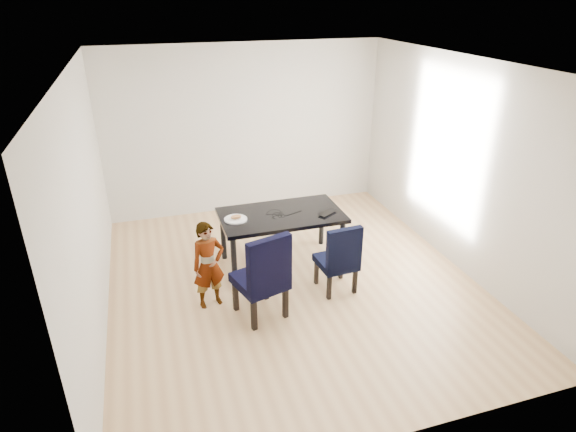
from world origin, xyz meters
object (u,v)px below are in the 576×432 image
object	(u,v)px
dining_table	(281,239)
chair_right	(336,256)
child	(209,265)
plate	(236,219)
chair_left	(259,274)
laptop	(325,212)

from	to	relation	value
dining_table	chair_right	world-z (taller)	chair_right
child	plate	bearing A→B (deg)	41.75
chair_left	laptop	bearing A→B (deg)	21.83
child	laptop	distance (m)	1.72
dining_table	chair_left	distance (m)	1.16
child	laptop	bearing A→B (deg)	4.63
child	plate	world-z (taller)	child
dining_table	chair_right	size ratio (longest dim) A/B	1.75
chair_right	laptop	xyz separation A→B (m)	(0.09, 0.64, 0.30)
dining_table	laptop	size ratio (longest dim) A/B	5.56
plate	laptop	size ratio (longest dim) A/B	1.02
plate	laptop	bearing A→B (deg)	-6.69
dining_table	chair_right	xyz separation A→B (m)	(0.47, -0.78, 0.08)
child	plate	size ratio (longest dim) A/B	3.63
child	dining_table	bearing A→B (deg)	18.68
chair_right	laptop	size ratio (longest dim) A/B	3.19
dining_table	laptop	world-z (taller)	laptop
chair_right	child	size ratio (longest dim) A/B	0.86
dining_table	child	world-z (taller)	child
chair_right	plate	size ratio (longest dim) A/B	3.12
chair_left	child	size ratio (longest dim) A/B	1.01
chair_right	child	distance (m)	1.54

